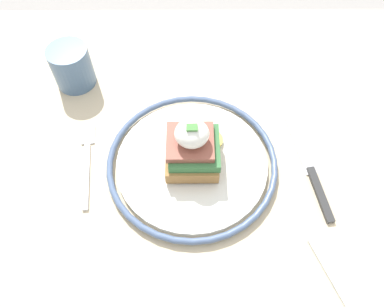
{
  "coord_description": "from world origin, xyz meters",
  "views": [
    {
      "loc": [
        -0.03,
        -0.29,
        1.27
      ],
      "look_at": [
        -0.03,
        0.02,
        0.79
      ],
      "focal_mm": 35.0,
      "sensor_mm": 36.0,
      "label": 1
    }
  ],
  "objects_px": {
    "sandwich": "(193,147)",
    "cup": "(72,66)",
    "napkin": "(373,264)",
    "knife": "(311,172)",
    "plate": "(192,163)",
    "fork": "(87,160)"
  },
  "relations": [
    {
      "from": "sandwich",
      "to": "cup",
      "type": "bearing_deg",
      "value": 139.9
    },
    {
      "from": "sandwich",
      "to": "fork",
      "type": "distance_m",
      "value": 0.18
    },
    {
      "from": "fork",
      "to": "napkin",
      "type": "xyz_separation_m",
      "value": [
        0.42,
        -0.17,
        0.0
      ]
    },
    {
      "from": "fork",
      "to": "cup",
      "type": "xyz_separation_m",
      "value": [
        -0.04,
        0.17,
        0.04
      ]
    },
    {
      "from": "sandwich",
      "to": "cup",
      "type": "distance_m",
      "value": 0.28
    },
    {
      "from": "sandwich",
      "to": "knife",
      "type": "xyz_separation_m",
      "value": [
        0.19,
        -0.02,
        -0.05
      ]
    },
    {
      "from": "fork",
      "to": "sandwich",
      "type": "bearing_deg",
      "value": -2.12
    },
    {
      "from": "napkin",
      "to": "knife",
      "type": "bearing_deg",
      "value": 111.9
    },
    {
      "from": "sandwich",
      "to": "napkin",
      "type": "xyz_separation_m",
      "value": [
        0.25,
        -0.17,
        -0.05
      ]
    },
    {
      "from": "knife",
      "to": "napkin",
      "type": "height_order",
      "value": "same"
    },
    {
      "from": "sandwich",
      "to": "cup",
      "type": "xyz_separation_m",
      "value": [
        -0.22,
        0.18,
        -0.01
      ]
    },
    {
      "from": "knife",
      "to": "cup",
      "type": "relative_size",
      "value": 2.7
    },
    {
      "from": "sandwich",
      "to": "napkin",
      "type": "relative_size",
      "value": 0.75
    },
    {
      "from": "knife",
      "to": "cup",
      "type": "xyz_separation_m",
      "value": [
        -0.4,
        0.2,
        0.04
      ]
    },
    {
      "from": "fork",
      "to": "napkin",
      "type": "bearing_deg",
      "value": -22.24
    },
    {
      "from": "napkin",
      "to": "plate",
      "type": "bearing_deg",
      "value": 146.84
    },
    {
      "from": "cup",
      "to": "fork",
      "type": "bearing_deg",
      "value": -75.93
    },
    {
      "from": "fork",
      "to": "napkin",
      "type": "distance_m",
      "value": 0.45
    },
    {
      "from": "plate",
      "to": "cup",
      "type": "bearing_deg",
      "value": 139.41
    },
    {
      "from": "sandwich",
      "to": "knife",
      "type": "height_order",
      "value": "sandwich"
    },
    {
      "from": "knife",
      "to": "cup",
      "type": "distance_m",
      "value": 0.45
    },
    {
      "from": "plate",
      "to": "cup",
      "type": "xyz_separation_m",
      "value": [
        -0.21,
        0.18,
        0.03
      ]
    }
  ]
}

